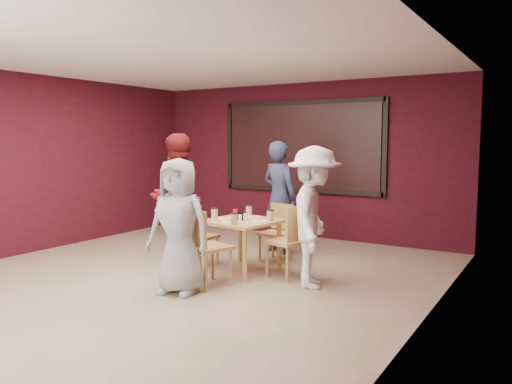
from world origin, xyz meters
The scene contains 11 objects.
floor centered at (0.00, 0.00, 0.00)m, with size 7.00×7.00×0.00m, color tan.
window_blinds centered at (0.00, 3.45, 1.65)m, with size 3.00×0.02×1.50m, color black.
dining_table centered at (0.46, 0.82, 0.62)m, with size 1.00×1.00×0.85m.
chair_front centered at (0.45, -0.01, 0.54)m, with size 0.57×0.57×0.95m.
chair_back centered at (0.56, 1.63, 0.47)m, with size 0.44×0.44×0.83m.
chair_left centered at (-0.30, 0.82, 0.47)m, with size 0.41×0.41×0.82m.
chair_right centered at (1.20, 0.86, 0.54)m, with size 0.57×0.57×0.95m.
diner_front centered at (0.36, -0.36, 0.78)m, with size 0.77×0.50×1.57m, color #9B9B9B.
diner_back centered at (0.32, 2.10, 0.88)m, with size 0.64×0.42×1.76m, color #2C304F.
diner_left centered at (-0.72, 0.85, 0.93)m, with size 0.91×0.71×1.86m, color maroon.
diner_right centered at (1.58, 0.69, 0.85)m, with size 1.10×0.63×1.70m, color white.
Camera 1 is at (4.10, -4.71, 1.78)m, focal length 35.00 mm.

